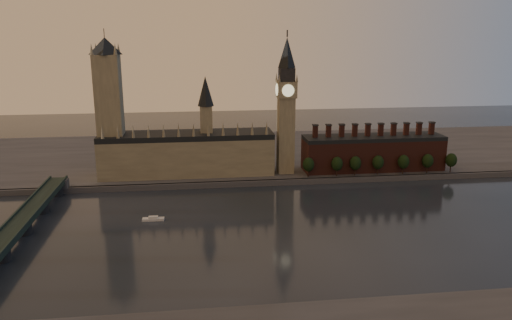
{
  "coord_description": "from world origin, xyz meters",
  "views": [
    {
      "loc": [
        -59.12,
        -256.97,
        109.94
      ],
      "look_at": [
        -19.78,
        55.0,
        28.71
      ],
      "focal_mm": 35.0,
      "sensor_mm": 36.0,
      "label": 1
    }
  ],
  "objects_px": {
    "westminster_bridge": "(11,235)",
    "victoria_tower": "(109,104)",
    "river_boat": "(153,219)",
    "big_ben": "(286,104)"
  },
  "relations": [
    {
      "from": "westminster_bridge",
      "to": "victoria_tower",
      "type": "bearing_deg",
      "value": 73.44
    },
    {
      "from": "westminster_bridge",
      "to": "river_boat",
      "type": "height_order",
      "value": "westminster_bridge"
    },
    {
      "from": "victoria_tower",
      "to": "westminster_bridge",
      "type": "xyz_separation_m",
      "value": [
        -35.0,
        -117.7,
        -51.65
      ]
    },
    {
      "from": "big_ben",
      "to": "westminster_bridge",
      "type": "xyz_separation_m",
      "value": [
        -165.0,
        -112.7,
        -49.39
      ]
    },
    {
      "from": "victoria_tower",
      "to": "big_ben",
      "type": "distance_m",
      "value": 130.12
    },
    {
      "from": "westminster_bridge",
      "to": "river_boat",
      "type": "relative_size",
      "value": 15.34
    },
    {
      "from": "westminster_bridge",
      "to": "river_boat",
      "type": "distance_m",
      "value": 76.97
    },
    {
      "from": "big_ben",
      "to": "river_boat",
      "type": "xyz_separation_m",
      "value": [
        -95.2,
        -80.89,
        -55.84
      ]
    },
    {
      "from": "victoria_tower",
      "to": "river_boat",
      "type": "height_order",
      "value": "victoria_tower"
    },
    {
      "from": "westminster_bridge",
      "to": "river_boat",
      "type": "bearing_deg",
      "value": 24.5
    }
  ]
}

